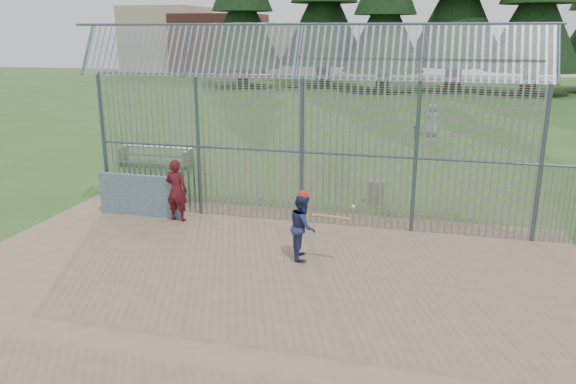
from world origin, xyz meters
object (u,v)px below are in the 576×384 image
(batter, at_px, (303,227))
(dugout_wall, at_px, (140,195))
(onlooker, at_px, (177,190))
(bleacher, at_px, (155,156))
(trash_can, at_px, (376,192))

(batter, bearing_deg, dugout_wall, 55.96)
(batter, xyz_separation_m, onlooker, (-3.99, 1.76, 0.11))
(onlooker, relative_size, bleacher, 0.58)
(onlooker, relative_size, trash_can, 2.13)
(bleacher, bearing_deg, onlooker, -57.68)
(trash_can, bearing_deg, onlooker, -150.06)
(dugout_wall, distance_m, trash_can, 7.04)
(dugout_wall, xyz_separation_m, trash_can, (6.43, 2.87, -0.24))
(onlooker, xyz_separation_m, bleacher, (-3.71, 5.86, -0.48))
(dugout_wall, relative_size, onlooker, 1.43)
(trash_can, xyz_separation_m, bleacher, (-8.92, 2.86, 0.03))
(dugout_wall, relative_size, bleacher, 0.83)
(dugout_wall, bearing_deg, batter, -19.97)
(trash_can, distance_m, bleacher, 9.37)
(batter, relative_size, onlooker, 0.88)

